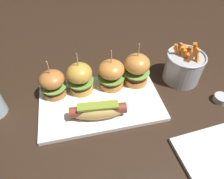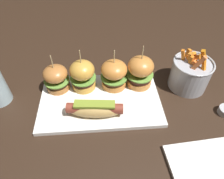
{
  "view_description": "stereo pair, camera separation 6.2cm",
  "coord_description": "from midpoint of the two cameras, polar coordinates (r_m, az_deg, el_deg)",
  "views": [
    {
      "loc": [
        -0.06,
        -0.42,
        0.5
      ],
      "look_at": [
        0.04,
        0.0,
        0.05
      ],
      "focal_mm": 32.3,
      "sensor_mm": 36.0,
      "label": 1
    },
    {
      "loc": [
        0.01,
        -0.43,
        0.5
      ],
      "look_at": [
        0.04,
        0.0,
        0.05
      ],
      "focal_mm": 32.3,
      "sensor_mm": 36.0,
      "label": 2
    }
  ],
  "objects": [
    {
      "name": "side_plate",
      "position": [
        0.59,
        26.44,
        -18.45
      ],
      "size": [
        0.21,
        0.21,
        0.01
      ],
      "primitive_type": "cube",
      "rotation": [
        0.0,
        0.0,
        0.07
      ],
      "color": "white",
      "rests_on": "ground"
    },
    {
      "name": "slider_far_right",
      "position": [
        0.67,
        4.35,
        5.69
      ],
      "size": [
        0.09,
        0.09,
        0.15
      ],
      "color": "#CE7F38",
      "rests_on": "platter_main"
    },
    {
      "name": "slider_center_right",
      "position": [
        0.66,
        -2.89,
        4.29
      ],
      "size": [
        0.09,
        0.09,
        0.14
      ],
      "color": "#CA7D35",
      "rests_on": "platter_main"
    },
    {
      "name": "sauce_ramekin",
      "position": [
        0.73,
        26.39,
        -2.42
      ],
      "size": [
        0.05,
        0.05,
        0.02
      ],
      "color": "#B7BABF",
      "rests_on": "ground"
    },
    {
      "name": "fries_bucket",
      "position": [
        0.73,
        17.31,
        6.09
      ],
      "size": [
        0.13,
        0.13,
        0.15
      ],
      "color": "#A8AAB2",
      "rests_on": "ground"
    },
    {
      "name": "ground_plane",
      "position": [
        0.66,
        -5.98,
        -3.94
      ],
      "size": [
        3.0,
        3.0,
        0.0
      ],
      "primitive_type": "plane",
      "color": "black"
    },
    {
      "name": "hot_dog",
      "position": [
        0.59,
        -6.97,
        -6.19
      ],
      "size": [
        0.17,
        0.06,
        0.05
      ],
      "color": "tan",
      "rests_on": "platter_main"
    },
    {
      "name": "slider_far_left",
      "position": [
        0.67,
        -18.95,
        1.48
      ],
      "size": [
        0.08,
        0.08,
        0.13
      ],
      "color": "#B46E34",
      "rests_on": "platter_main"
    },
    {
      "name": "slider_center_left",
      "position": [
        0.65,
        -11.72,
        3.12
      ],
      "size": [
        0.08,
        0.08,
        0.15
      ],
      "color": "gold",
      "rests_on": "platter_main"
    },
    {
      "name": "platter_main",
      "position": [
        0.65,
        -6.02,
        -3.54
      ],
      "size": [
        0.38,
        0.23,
        0.01
      ],
      "primitive_type": "cube",
      "color": "white",
      "rests_on": "ground"
    }
  ]
}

